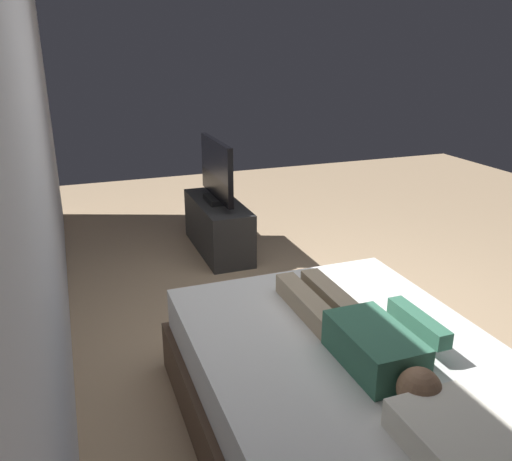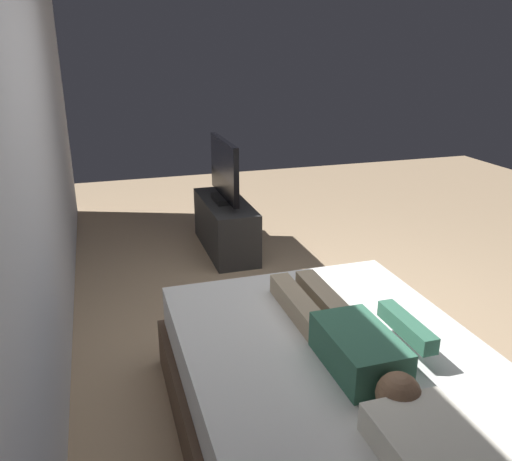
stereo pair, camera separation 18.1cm
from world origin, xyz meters
name	(u,v)px [view 2 (the right image)]	position (x,y,z in m)	size (l,w,h in m)	color
ground_plane	(328,342)	(0.00, 0.00, 0.00)	(10.00, 10.00, 0.00)	tan
back_wall	(33,141)	(0.40, 1.72, 1.40)	(6.40, 0.10, 2.80)	silver
bed	(340,404)	(-0.92, 0.37, 0.26)	(2.04, 1.51, 0.54)	brown
pillow	(435,451)	(-1.62, 0.37, 0.60)	(0.48, 0.34, 0.12)	silver
person	(348,337)	(-0.89, 0.34, 0.62)	(1.26, 0.46, 0.18)	#387056
remote	(404,322)	(-0.74, -0.07, 0.55)	(0.15, 0.04, 0.02)	black
tv_stand	(225,226)	(1.85, 0.25, 0.25)	(1.10, 0.40, 0.50)	#2D2D2D
tv	(224,172)	(1.85, 0.25, 0.78)	(0.88, 0.20, 0.59)	black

